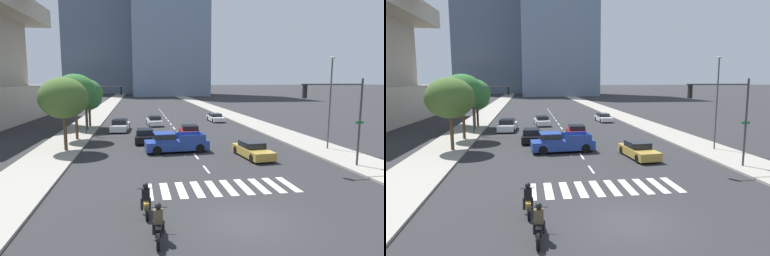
# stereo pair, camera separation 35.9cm
# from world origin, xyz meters

# --- Properties ---
(ground_plane) EXTENTS (800.00, 800.00, 0.00)m
(ground_plane) POSITION_xyz_m (0.00, 0.00, 0.00)
(ground_plane) COLOR #28282B
(sidewalk_east) EXTENTS (4.00, 260.00, 0.15)m
(sidewalk_east) POSITION_xyz_m (11.38, 30.00, 0.07)
(sidewalk_east) COLOR gray
(sidewalk_east) RESTS_ON ground
(sidewalk_west) EXTENTS (4.00, 260.00, 0.15)m
(sidewalk_west) POSITION_xyz_m (-11.38, 30.00, 0.07)
(sidewalk_west) COLOR gray
(sidewalk_west) RESTS_ON ground
(crosswalk_near) EXTENTS (8.55, 2.82, 0.01)m
(crosswalk_near) POSITION_xyz_m (-0.00, 4.63, 0.00)
(crosswalk_near) COLOR silver
(crosswalk_near) RESTS_ON ground
(lane_divider_center) EXTENTS (0.14, 50.00, 0.01)m
(lane_divider_center) POSITION_xyz_m (0.00, 32.63, 0.00)
(lane_divider_center) COLOR silver
(lane_divider_center) RESTS_ON ground
(motorcycle_lead) EXTENTS (0.70, 2.07, 1.49)m
(motorcycle_lead) POSITION_xyz_m (-4.27, 1.59, 0.58)
(motorcycle_lead) COLOR black
(motorcycle_lead) RESTS_ON ground
(motorcycle_trailing) EXTENTS (0.70, 2.24, 1.49)m
(motorcycle_trailing) POSITION_xyz_m (-3.86, -0.97, 0.58)
(motorcycle_trailing) COLOR black
(motorcycle_trailing) RESTS_ON ground
(pickup_truck) EXTENTS (5.41, 2.42, 1.67)m
(pickup_truck) POSITION_xyz_m (-1.58, 14.59, 0.81)
(pickup_truck) COLOR navy
(pickup_truck) RESTS_ON ground
(sedan_black_0) EXTENTS (1.98, 4.49, 1.31)m
(sedan_black_0) POSITION_xyz_m (-3.85, 19.64, 0.60)
(sedan_black_0) COLOR black
(sedan_black_0) RESTS_ON ground
(sedan_white_1) EXTENTS (2.19, 4.91, 1.40)m
(sedan_white_1) POSITION_xyz_m (-6.60, 27.35, 0.64)
(sedan_white_1) COLOR silver
(sedan_white_1) RESTS_ON ground
(sedan_gold_2) EXTENTS (2.15, 4.70, 1.24)m
(sedan_gold_2) POSITION_xyz_m (4.32, 11.56, 0.58)
(sedan_gold_2) COLOR #B28E38
(sedan_gold_2) RESTS_ON ground
(sedan_red_3) EXTENTS (2.02, 4.45, 1.27)m
(sedan_red_3) POSITION_xyz_m (0.91, 21.61, 0.59)
(sedan_red_3) COLOR maroon
(sedan_red_3) RESTS_ON ground
(sedan_white_4) EXTENTS (2.06, 4.60, 1.26)m
(sedan_white_4) POSITION_xyz_m (-2.32, 31.75, 0.58)
(sedan_white_4) COLOR silver
(sedan_white_4) RESTS_ON ground
(sedan_white_5) EXTENTS (1.92, 4.43, 1.18)m
(sedan_white_5) POSITION_xyz_m (6.80, 34.59, 0.55)
(sedan_white_5) COLOR silver
(sedan_white_5) RESTS_ON ground
(traffic_signal_near) EXTENTS (4.70, 0.28, 6.00)m
(traffic_signal_near) POSITION_xyz_m (8.86, 7.49, 4.26)
(traffic_signal_near) COLOR #333335
(traffic_signal_near) RESTS_ON sidewalk_east
(traffic_signal_far) EXTENTS (4.46, 0.28, 5.56)m
(traffic_signal_far) POSITION_xyz_m (-8.60, 25.14, 3.96)
(traffic_signal_far) COLOR #333335
(traffic_signal_far) RESTS_ON sidewalk_west
(street_lamp_east) EXTENTS (0.50, 0.24, 7.84)m
(street_lamp_east) POSITION_xyz_m (11.68, 13.14, 4.67)
(street_lamp_east) COLOR #3F3F42
(street_lamp_east) RESTS_ON sidewalk_east
(street_tree_nearest) EXTENTS (4.02, 4.02, 6.11)m
(street_tree_nearest) POSITION_xyz_m (-10.58, 16.10, 4.54)
(street_tree_nearest) COLOR #4C3823
(street_tree_nearest) RESTS_ON sidewalk_west
(street_tree_second) EXTENTS (4.01, 4.01, 6.50)m
(street_tree_second) POSITION_xyz_m (-10.58, 21.55, 4.93)
(street_tree_second) COLOR #4C3823
(street_tree_second) RESTS_ON sidewalk_west
(street_tree_third) EXTENTS (4.03, 4.03, 6.03)m
(street_tree_third) POSITION_xyz_m (-10.58, 28.52, 4.46)
(street_tree_third) COLOR #4C3823
(street_tree_third) RESTS_ON sidewalk_west
(street_tree_fourth) EXTENTS (3.17, 3.17, 4.84)m
(street_tree_fourth) POSITION_xyz_m (-10.58, 31.13, 3.63)
(street_tree_fourth) COLOR #4C3823
(street_tree_fourth) RESTS_ON sidewalk_west
(office_tower_center_skyline) EXTENTS (28.73, 29.39, 76.31)m
(office_tower_center_skyline) POSITION_xyz_m (8.51, 124.77, 37.63)
(office_tower_center_skyline) COLOR slate
(office_tower_center_skyline) RESTS_ON ground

